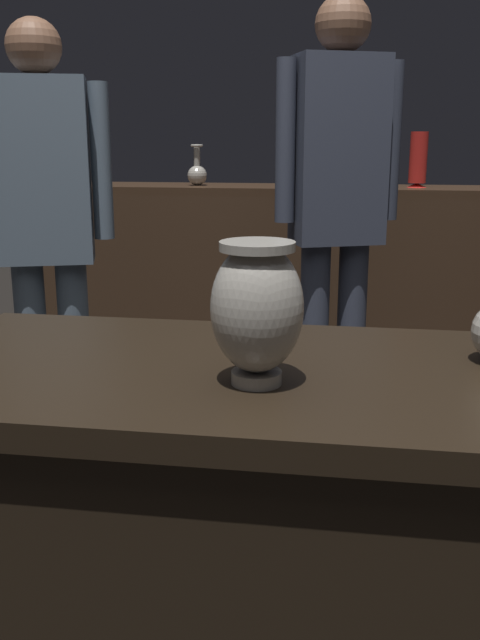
% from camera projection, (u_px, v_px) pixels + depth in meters
% --- Properties ---
extents(display_plinth, '(1.20, 0.64, 0.80)m').
position_uv_depth(display_plinth, '(226.00, 554.00, 1.41)').
color(display_plinth, black).
rests_on(display_plinth, ground_plane).
extents(back_display_shelf, '(2.60, 0.40, 0.99)m').
position_uv_depth(back_display_shelf, '(303.00, 287.00, 3.49)').
color(back_display_shelf, '#382619').
rests_on(back_display_shelf, ground_plane).
extents(vase_centerpiece, '(0.16, 0.16, 0.25)m').
position_uv_depth(vase_centerpiece, '(257.00, 308.00, 1.18)').
color(vase_centerpiece, gray).
rests_on(vase_centerpiece, display_plinth).
extents(shelf_vase_right, '(0.09, 0.09, 0.25)m').
position_uv_depth(shelf_vase_right, '(418.00, 160.00, 3.24)').
color(shelf_vase_right, red).
rests_on(shelf_vase_right, back_display_shelf).
extents(shelf_vase_left, '(0.09, 0.09, 0.19)m').
position_uv_depth(shelf_vase_left, '(197.00, 172.00, 3.40)').
color(shelf_vase_left, gray).
rests_on(shelf_vase_left, back_display_shelf).
extents(shelf_vase_center, '(0.08, 0.08, 0.13)m').
position_uv_depth(shelf_vase_center, '(306.00, 171.00, 3.40)').
color(shelf_vase_center, red).
rests_on(shelf_vase_center, back_display_shelf).
extents(visitor_near_left, '(0.45, 0.27, 1.60)m').
position_uv_depth(visitor_near_left, '(46.00, 219.00, 2.45)').
color(visitor_near_left, slate).
rests_on(visitor_near_left, ground_plane).
extents(visitor_center_back, '(0.44, 0.29, 1.69)m').
position_uv_depth(visitor_center_back, '(337.00, 198.00, 2.57)').
color(visitor_center_back, '#333847').
rests_on(visitor_center_back, ground_plane).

